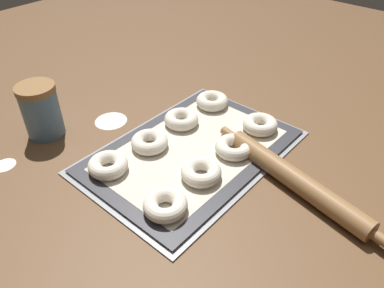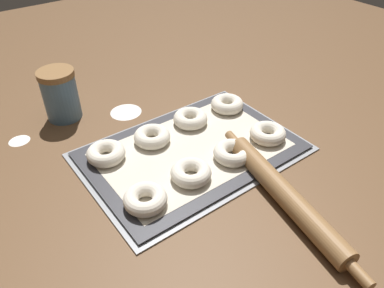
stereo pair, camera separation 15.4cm
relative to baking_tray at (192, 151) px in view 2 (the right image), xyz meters
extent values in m
plane|color=brown|center=(0.01, -0.01, 0.00)|extent=(2.80, 2.80, 0.00)
cube|color=#93969B|center=(0.00, 0.00, 0.00)|extent=(0.52, 0.36, 0.01)
cube|color=#333338|center=(0.00, 0.00, 0.01)|extent=(0.50, 0.34, 0.00)
cube|color=beige|center=(0.00, 0.00, 0.01)|extent=(0.44, 0.28, 0.00)
torus|color=silver|center=(-0.19, -0.09, 0.02)|extent=(0.09, 0.09, 0.03)
torus|color=silver|center=(-0.06, -0.08, 0.02)|extent=(0.09, 0.09, 0.03)
torus|color=silver|center=(0.06, -0.08, 0.02)|extent=(0.09, 0.09, 0.03)
torus|color=silver|center=(0.18, -0.08, 0.02)|extent=(0.09, 0.09, 0.03)
torus|color=silver|center=(-0.18, 0.09, 0.02)|extent=(0.09, 0.09, 0.03)
torus|color=silver|center=(-0.06, 0.08, 0.02)|extent=(0.09, 0.09, 0.03)
torus|color=silver|center=(0.06, 0.09, 0.02)|extent=(0.09, 0.09, 0.03)
torus|color=silver|center=(0.19, 0.09, 0.02)|extent=(0.09, 0.09, 0.03)
cylinder|color=slate|center=(-0.19, 0.34, 0.06)|extent=(0.09, 0.09, 0.12)
cylinder|color=olive|center=(-0.19, 0.34, 0.13)|extent=(0.10, 0.10, 0.02)
cylinder|color=olive|center=(0.05, -0.25, 0.02)|extent=(0.12, 0.37, 0.05)
cylinder|color=olive|center=(0.10, -0.04, 0.02)|extent=(0.03, 0.05, 0.02)
cylinder|color=olive|center=(0.01, -0.45, 0.02)|extent=(0.03, 0.05, 0.02)
ellipsoid|color=white|center=(-0.04, 0.26, 0.00)|extent=(0.09, 0.09, 0.00)
ellipsoid|color=white|center=(-0.33, 0.30, 0.00)|extent=(0.05, 0.05, 0.00)
camera|label=1|loc=(-0.54, -0.47, 0.57)|focal=35.00mm
camera|label=2|loc=(-0.43, -0.58, 0.57)|focal=35.00mm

